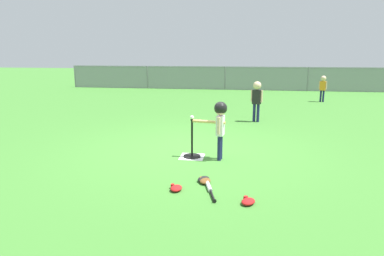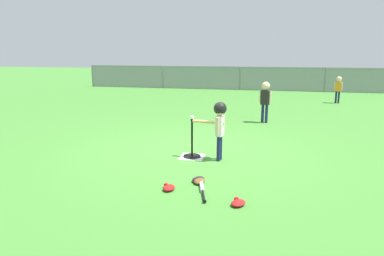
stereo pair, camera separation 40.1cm
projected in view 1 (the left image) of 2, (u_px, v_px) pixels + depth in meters
name	position (u px, v px, depth m)	size (l,w,h in m)	color
ground_plane	(192.00, 150.00, 6.88)	(60.00, 60.00, 0.00)	#3D7A2D
home_plate	(192.00, 157.00, 6.42)	(0.44, 0.44, 0.01)	white
batting_tee	(192.00, 151.00, 6.40)	(0.32, 0.32, 0.71)	black
baseball_on_tee	(192.00, 117.00, 6.26)	(0.07, 0.07, 0.07)	white
batter_child	(220.00, 119.00, 6.10)	(0.62, 0.30, 1.06)	#191E4C
fielder_deep_center	(323.00, 85.00, 13.13)	(0.27, 0.20, 1.00)	#191E4C
fielder_deep_right	(257.00, 96.00, 9.43)	(0.31, 0.22, 1.11)	#191E4C
spare_bat_silver	(209.00, 188.00, 4.88)	(0.22, 0.66, 0.06)	silver
glove_by_plate	(204.00, 179.00, 5.21)	(0.23, 0.26, 0.07)	black
glove_near_bats	(205.00, 181.00, 5.15)	(0.18, 0.23, 0.07)	brown
glove_tossed_aside	(176.00, 188.00, 4.88)	(0.18, 0.23, 0.07)	#B21919
glove_outfield_drop	(248.00, 201.00, 4.45)	(0.24, 0.27, 0.07)	#B21919
outfield_fence	(225.00, 77.00, 17.27)	(16.06, 0.06, 1.15)	slate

